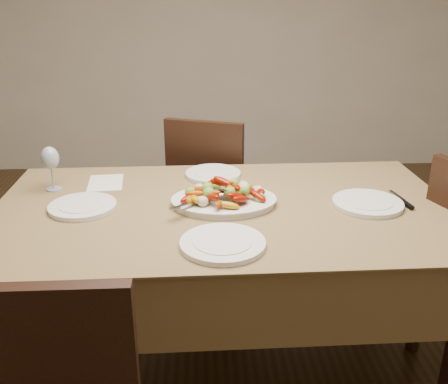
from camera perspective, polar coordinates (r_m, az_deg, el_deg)
wall_back at (r=4.56m, az=0.72°, el=19.88°), size 5.00×0.02×2.80m
dining_table at (r=2.17m, az=0.00°, el=-10.86°), size 1.86×1.07×0.76m
chair_far at (r=2.87m, az=-1.00°, el=-0.28°), size 0.54×0.54×0.95m
serving_platter at (r=2.00m, az=-0.01°, el=-1.16°), size 0.42×0.31×0.02m
roasted_vegetables at (r=1.98m, az=-0.01°, el=0.36°), size 0.34×0.23×0.09m
serving_spoon at (r=1.95m, az=-1.85°, el=-0.63°), size 0.24×0.24×0.03m
plate_left at (r=2.05m, az=-15.86°, el=-1.61°), size 0.26×0.26×0.02m
plate_right at (r=2.08m, az=16.09°, el=-1.26°), size 0.28×0.28×0.02m
plate_far at (r=2.32m, az=-1.26°, el=2.05°), size 0.26×0.26×0.02m
plate_near at (r=1.69m, az=-0.14°, el=-5.93°), size 0.29×0.29×0.02m
wine_glass at (r=2.25m, az=-19.14°, el=2.69°), size 0.08×0.08×0.20m
menu_card at (r=2.30m, az=-13.38°, el=1.04°), size 0.17×0.22×0.00m
table_knife at (r=2.16m, az=19.67°, el=-0.94°), size 0.05×0.20×0.01m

